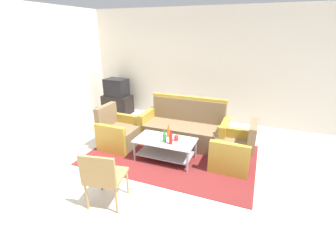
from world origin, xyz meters
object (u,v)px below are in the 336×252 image
at_px(bottle_red, 171,139).
at_px(bottle_orange, 168,132).
at_px(armchair_left, 119,133).
at_px(television, 116,87).
at_px(bottle_green, 164,137).
at_px(armchair_right, 233,151).
at_px(coffee_table, 165,147).
at_px(couch, 184,129).
at_px(tv_stand, 118,104).
at_px(wicker_chair, 103,175).
at_px(cup, 176,138).

relative_size(bottle_red, bottle_orange, 1.17).
height_order(armchair_left, television, television).
bearing_deg(television, bottle_red, 142.00).
distance_m(bottle_green, bottle_orange, 0.24).
relative_size(armchair_right, coffee_table, 0.77).
xyz_separation_m(armchair_left, bottle_orange, (1.11, -0.01, 0.21)).
xyz_separation_m(couch, coffee_table, (-0.11, -0.80, -0.04)).
distance_m(tv_stand, television, 0.50).
bearing_deg(armchair_right, tv_stand, 64.03).
relative_size(bottle_red, wicker_chair, 0.32).
xyz_separation_m(couch, bottle_green, (-0.09, -0.89, 0.18)).
relative_size(coffee_table, tv_stand, 1.38).
xyz_separation_m(couch, armchair_right, (1.09, -0.56, -0.03)).
bearing_deg(cup, armchair_right, 11.31).
height_order(armchair_left, wicker_chair, armchair_left).
bearing_deg(bottle_orange, tv_stand, 141.65).
relative_size(couch, wicker_chair, 2.14).
xyz_separation_m(bottle_green, television, (-2.33, 2.07, 0.26)).
distance_m(cup, tv_stand, 3.18).
relative_size(couch, armchair_right, 2.12).
distance_m(coffee_table, tv_stand, 3.04).
xyz_separation_m(bottle_orange, wicker_chair, (-0.29, -1.61, -0.00)).
relative_size(couch, tv_stand, 2.25).
height_order(bottle_orange, wicker_chair, wicker_chair).
distance_m(couch, wicker_chair, 2.30).
bearing_deg(bottle_red, television, 139.52).
height_order(armchair_left, coffee_table, armchair_left).
height_order(cup, tv_stand, tv_stand).
height_order(bottle_green, television, television).
xyz_separation_m(armchair_left, wicker_chair, (0.82, -1.62, 0.21)).
xyz_separation_m(couch, tv_stand, (-2.42, 1.18, -0.06)).
bearing_deg(tv_stand, armchair_left, -56.61).
distance_m(couch, armchair_right, 1.23).
bearing_deg(couch, bottle_red, 92.77).
xyz_separation_m(bottle_green, bottle_orange, (-0.02, 0.24, 0.00)).
xyz_separation_m(armchair_left, bottle_green, (1.13, -0.24, 0.21)).
bearing_deg(coffee_table, cup, 11.80).
bearing_deg(bottle_red, bottle_orange, 119.20).
bearing_deg(couch, bottle_green, 84.24).
bearing_deg(armchair_right, armchair_left, 92.39).
distance_m(armchair_left, armchair_right, 2.31).
xyz_separation_m(bottle_green, wicker_chair, (-0.31, -1.37, -0.00)).
bearing_deg(cup, couch, 96.98).
xyz_separation_m(cup, tv_stand, (-2.51, 1.94, -0.20)).
height_order(bottle_red, cup, bottle_red).
distance_m(armchair_left, wicker_chair, 1.82).
height_order(coffee_table, bottle_red, bottle_red).
relative_size(armchair_left, bottle_green, 3.77).
xyz_separation_m(armchair_left, bottle_red, (1.26, -0.28, 0.22)).
height_order(coffee_table, wicker_chair, wicker_chair).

